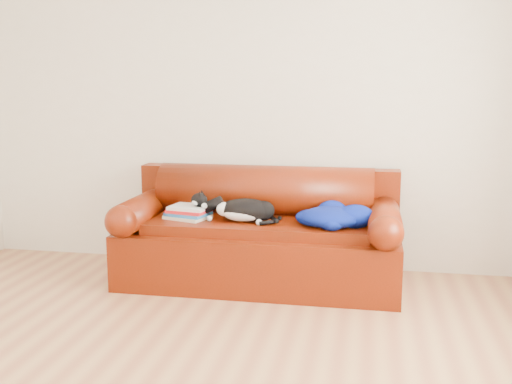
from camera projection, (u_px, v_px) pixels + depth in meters
ground at (161, 367)px, 3.24m from camera, size 4.50×4.50×0.00m
room_shell at (176, 52)px, 2.94m from camera, size 4.52×4.02×2.61m
sofa_base at (259, 253)px, 4.60m from camera, size 2.10×0.90×0.50m
sofa_back at (265, 208)px, 4.78m from camera, size 2.10×1.01×0.88m
book_stack at (189, 212)px, 4.57m from camera, size 0.37×0.32×0.10m
cat at (245, 211)px, 4.46m from camera, size 0.60×0.24×0.22m
blanket at (333, 216)px, 4.33m from camera, size 0.65×0.54×0.17m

